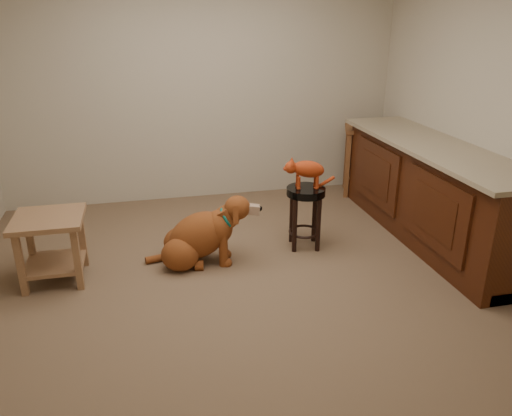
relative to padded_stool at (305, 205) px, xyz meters
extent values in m
cube|color=brown|center=(-0.71, -0.39, -0.41)|extent=(4.50, 4.00, 0.01)
cube|color=#B8AC94|center=(-0.71, 1.61, 0.89)|extent=(4.50, 0.04, 2.60)
cube|color=#B8AC94|center=(-0.71, -2.39, 0.89)|extent=(4.50, 0.04, 2.60)
cube|color=#B8AC94|center=(1.54, -0.39, 0.89)|extent=(0.04, 4.00, 2.60)
cube|color=#441D0C|center=(1.24, -0.09, 0.04)|extent=(0.60, 2.50, 0.90)
cube|color=gray|center=(1.21, -0.09, 0.51)|extent=(0.70, 2.56, 0.04)
cube|color=black|center=(1.28, -0.09, -0.36)|extent=(0.52, 2.50, 0.10)
cube|color=#441D0C|center=(0.93, -0.64, 0.09)|extent=(0.02, 0.90, 0.62)
cube|color=#441D0C|center=(0.93, 0.46, 0.09)|extent=(0.02, 0.90, 0.62)
cube|color=#381709|center=(0.92, -0.64, 0.09)|extent=(0.02, 0.60, 0.40)
cube|color=#381709|center=(0.92, 0.46, 0.09)|extent=(0.02, 0.60, 0.40)
cylinder|color=black|center=(0.13, 0.09, -0.16)|extent=(0.04, 0.04, 0.51)
cylinder|color=black|center=(-0.09, 0.13, -0.16)|extent=(0.04, 0.04, 0.51)
cylinder|color=black|center=(0.09, -0.13, -0.16)|extent=(0.04, 0.04, 0.51)
cylinder|color=black|center=(-0.13, -0.09, -0.16)|extent=(0.04, 0.04, 0.51)
torus|color=black|center=(0.00, 0.00, -0.27)|extent=(0.35, 0.35, 0.02)
cylinder|color=black|center=(0.00, 0.00, 0.13)|extent=(0.36, 0.36, 0.07)
cube|color=brown|center=(1.37, 1.37, -0.03)|extent=(0.06, 0.06, 0.77)
cube|color=brown|center=(1.04, 1.50, -0.03)|extent=(0.06, 0.06, 0.77)
cube|color=brown|center=(1.24, 1.04, -0.03)|extent=(0.06, 0.06, 0.77)
cube|color=brown|center=(0.91, 1.17, -0.03)|extent=(0.06, 0.06, 0.77)
cube|color=brown|center=(1.14, 1.27, 0.38)|extent=(0.57, 0.57, 0.04)
cube|color=brown|center=(-1.99, 0.08, -0.15)|extent=(0.05, 0.05, 0.52)
cube|color=brown|center=(-2.40, 0.08, -0.15)|extent=(0.05, 0.05, 0.52)
cube|color=brown|center=(-1.99, -0.34, -0.15)|extent=(0.05, 0.05, 0.52)
cube|color=brown|center=(-2.41, -0.34, -0.15)|extent=(0.05, 0.05, 0.52)
cube|color=brown|center=(-2.20, -0.13, 0.13)|extent=(0.54, 0.54, 0.04)
cube|color=brown|center=(-2.20, -0.13, -0.27)|extent=(0.46, 0.46, 0.03)
ellipsoid|color=brown|center=(-1.14, 0.04, -0.28)|extent=(0.36, 0.31, 0.30)
ellipsoid|color=brown|center=(-1.18, -0.20, -0.28)|extent=(0.36, 0.31, 0.30)
cylinder|color=brown|center=(-0.99, 0.04, -0.38)|extent=(0.09, 0.10, 0.09)
cylinder|color=brown|center=(-1.03, -0.24, -0.38)|extent=(0.09, 0.10, 0.09)
ellipsoid|color=brown|center=(-1.01, -0.10, -0.16)|extent=(0.72, 0.45, 0.60)
ellipsoid|color=brown|center=(-0.83, -0.13, -0.08)|extent=(0.29, 0.31, 0.30)
cylinder|color=brown|center=(-0.78, -0.05, -0.24)|extent=(0.09, 0.09, 0.35)
cylinder|color=brown|center=(-0.81, -0.21, -0.24)|extent=(0.09, 0.09, 0.35)
sphere|color=brown|center=(-0.76, -0.05, -0.39)|extent=(0.09, 0.09, 0.09)
sphere|color=brown|center=(-0.78, -0.22, -0.39)|extent=(0.09, 0.09, 0.09)
cylinder|color=brown|center=(-0.76, -0.14, 0.01)|extent=(0.24, 0.19, 0.22)
ellipsoid|color=brown|center=(-0.67, -0.15, 0.09)|extent=(0.25, 0.23, 0.21)
cube|color=#94755C|center=(-0.55, -0.17, 0.08)|extent=(0.16, 0.10, 0.10)
sphere|color=black|center=(-0.48, -0.18, 0.08)|extent=(0.05, 0.05, 0.05)
cube|color=brown|center=(-0.67, -0.05, 0.07)|extent=(0.05, 0.06, 0.16)
cube|color=brown|center=(-0.70, -0.25, 0.07)|extent=(0.05, 0.06, 0.16)
torus|color=#0B5E4F|center=(-0.76, -0.14, 0.00)|extent=(0.15, 0.22, 0.18)
cylinder|color=#D8BF4C|center=(-0.71, -0.15, -0.06)|extent=(0.01, 0.04, 0.04)
cylinder|color=brown|center=(-1.34, 0.00, -0.38)|extent=(0.28, 0.12, 0.06)
ellipsoid|color=#9A2D0F|center=(0.02, 0.00, 0.35)|extent=(0.33, 0.19, 0.19)
cylinder|color=#9A2D0F|center=(-0.07, 0.05, 0.23)|extent=(0.03, 0.03, 0.12)
sphere|color=#9A2D0F|center=(-0.07, 0.05, 0.18)|extent=(0.04, 0.04, 0.04)
cylinder|color=#9A2D0F|center=(-0.08, -0.03, 0.23)|extent=(0.03, 0.03, 0.12)
sphere|color=#9A2D0F|center=(-0.08, -0.03, 0.18)|extent=(0.04, 0.04, 0.04)
cylinder|color=#9A2D0F|center=(0.10, 0.02, 0.23)|extent=(0.03, 0.03, 0.12)
sphere|color=#9A2D0F|center=(0.10, 0.02, 0.18)|extent=(0.04, 0.04, 0.04)
cylinder|color=#9A2D0F|center=(0.08, -0.06, 0.23)|extent=(0.03, 0.03, 0.12)
sphere|color=#9A2D0F|center=(0.08, -0.06, 0.18)|extent=(0.04, 0.04, 0.04)
sphere|color=#9A2D0F|center=(-0.14, 0.02, 0.37)|extent=(0.11, 0.11, 0.11)
sphere|color=#9A2D0F|center=(-0.19, 0.03, 0.35)|extent=(0.04, 0.04, 0.04)
sphere|color=brown|center=(-0.20, 0.04, 0.35)|extent=(0.02, 0.02, 0.02)
cone|color=#9A2D0F|center=(-0.13, 0.06, 0.42)|extent=(0.05, 0.05, 0.05)
cone|color=#C66B60|center=(-0.13, 0.06, 0.42)|extent=(0.03, 0.03, 0.03)
cone|color=#9A2D0F|center=(-0.14, -0.01, 0.42)|extent=(0.05, 0.05, 0.05)
cone|color=#C66B60|center=(-0.14, -0.01, 0.42)|extent=(0.03, 0.03, 0.03)
cylinder|color=#9A2D0F|center=(0.17, 0.01, 0.20)|extent=(0.23, 0.09, 0.11)
camera|label=1|loc=(-1.43, -4.06, 1.65)|focal=35.00mm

